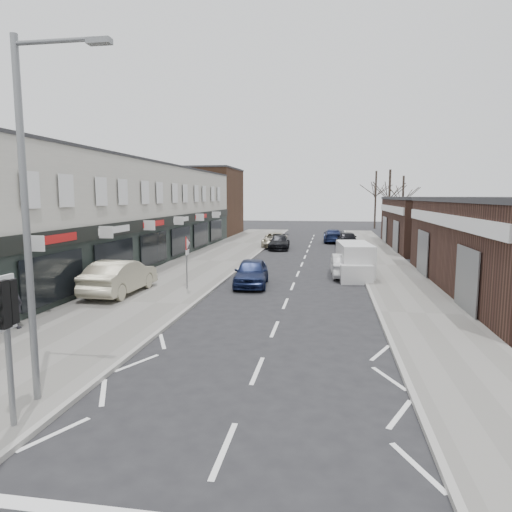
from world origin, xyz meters
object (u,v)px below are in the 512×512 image
at_px(traffic_light, 5,316).
at_px(sedan_on_pavement, 120,277).
at_px(parked_car_right_a, 344,265).
at_px(parked_car_right_c, 333,236).
at_px(warning_sign, 187,248).
at_px(parked_car_right_b, 347,239).
at_px(white_van, 355,261).
at_px(pedestrian, 13,302).
at_px(parked_car_left_c, 275,240).
at_px(parked_car_left_b, 279,242).
at_px(street_lamp, 32,203).
at_px(parked_car_left_a, 251,272).

xyz_separation_m(traffic_light, sedan_on_pavement, (-3.58, 12.33, -1.48)).
xyz_separation_m(parked_car_right_a, parked_car_right_c, (-0.54, 20.61, -0.00)).
xyz_separation_m(warning_sign, parked_car_right_b, (8.66, 21.28, -1.42)).
distance_m(white_van, pedestrian, 18.28).
bearing_deg(warning_sign, parked_car_left_c, 84.55).
bearing_deg(parked_car_left_b, traffic_light, -95.89).
distance_m(street_lamp, warning_sign, 13.04).
distance_m(parked_car_left_c, parked_car_right_c, 7.72).
relative_size(traffic_light, parked_car_right_c, 0.65).
xyz_separation_m(warning_sign, parked_car_right_a, (7.95, 5.49, -1.51)).
xyz_separation_m(parked_car_left_b, parked_car_right_b, (6.09, 2.34, 0.14)).
bearing_deg(traffic_light, parked_car_left_a, 82.09).
xyz_separation_m(parked_car_left_a, parked_car_left_c, (-0.99, 18.80, -0.04)).
bearing_deg(parked_car_left_b, warning_sign, -100.48).
bearing_deg(sedan_on_pavement, parked_car_right_c, -108.83).
xyz_separation_m(traffic_light, parked_car_right_a, (7.19, 19.51, -1.72)).
relative_size(warning_sign, parked_car_right_a, 0.64).
distance_m(warning_sign, parked_car_right_c, 27.18).
relative_size(parked_car_left_c, parked_car_right_b, 1.07).
bearing_deg(pedestrian, parked_car_left_c, -96.61).
distance_m(traffic_light, sedan_on_pavement, 12.93).
distance_m(white_van, parked_car_right_a, 0.66).
bearing_deg(parked_car_left_c, warning_sign, -98.23).
relative_size(street_lamp, parked_car_right_a, 1.90).
bearing_deg(parked_car_left_b, parked_car_left_a, -91.45).
bearing_deg(parked_car_right_a, parked_car_right_b, -94.86).
bearing_deg(street_lamp, sedan_on_pavement, 107.28).
xyz_separation_m(warning_sign, parked_car_left_a, (2.96, 1.82, -1.48)).
height_order(warning_sign, sedan_on_pavement, warning_sign).
bearing_deg(pedestrian, parked_car_right_c, -103.38).
bearing_deg(parked_car_right_b, parked_car_left_c, 4.57).
bearing_deg(parked_car_right_b, warning_sign, 66.81).
bearing_deg(warning_sign, white_van, 33.23).
xyz_separation_m(warning_sign, parked_car_left_b, (2.57, 18.94, -1.56)).
height_order(traffic_light, warning_sign, traffic_light).
height_order(warning_sign, parked_car_right_c, warning_sign).
xyz_separation_m(sedan_on_pavement, parked_car_left_b, (5.39, 20.62, -0.30)).
xyz_separation_m(traffic_light, parked_car_left_a, (2.20, 15.84, -1.70)).
bearing_deg(warning_sign, traffic_light, -86.90).
height_order(parked_car_left_a, parked_car_right_c, parked_car_left_a).
height_order(white_van, parked_car_right_a, white_van).
bearing_deg(parked_car_left_a, pedestrian, -130.40).
height_order(parked_car_left_a, parked_car_left_b, parked_car_left_a).
distance_m(sedan_on_pavement, pedestrian, 6.17).
bearing_deg(parked_car_right_b, pedestrian, 65.52).
xyz_separation_m(warning_sign, parked_car_left_c, (1.97, 20.62, -1.52)).
relative_size(parked_car_right_a, parked_car_right_c, 0.88).
height_order(pedestrian, parked_car_left_a, pedestrian).
relative_size(parked_car_left_b, parked_car_right_a, 1.04).
distance_m(traffic_light, warning_sign, 14.04).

